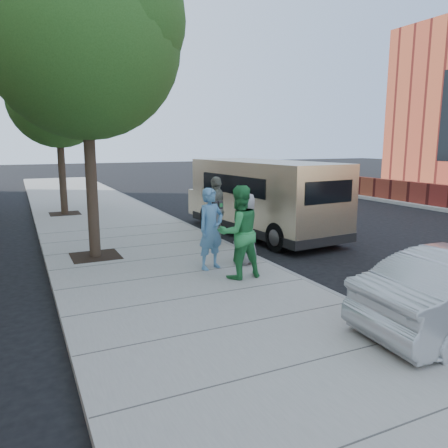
{
  "coord_description": "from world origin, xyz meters",
  "views": [
    {
      "loc": [
        -3.97,
        -8.87,
        3.02
      ],
      "look_at": [
        0.44,
        0.44,
        1.1
      ],
      "focal_mm": 35.0,
      "sensor_mm": 36.0,
      "label": 1
    }
  ],
  "objects_px": {
    "van": "(262,196)",
    "person_officer": "(211,229)",
    "tree_near": "(85,34)",
    "person_gray_shirt": "(246,229)",
    "tree_far": "(58,95)",
    "person_striped_polo": "(217,210)",
    "parking_meter": "(218,215)",
    "person_green_shirt": "(239,232)"
  },
  "relations": [
    {
      "from": "tree_far",
      "to": "person_gray_shirt",
      "type": "relative_size",
      "value": 3.79
    },
    {
      "from": "tree_far",
      "to": "person_officer",
      "type": "xyz_separation_m",
      "value": [
        2.2,
        -9.91,
        -3.8
      ]
    },
    {
      "from": "parking_meter",
      "to": "person_striped_polo",
      "type": "bearing_deg",
      "value": 64.5
    },
    {
      "from": "van",
      "to": "person_officer",
      "type": "relative_size",
      "value": 3.6
    },
    {
      "from": "person_green_shirt",
      "to": "person_gray_shirt",
      "type": "relative_size",
      "value": 1.17
    },
    {
      "from": "tree_far",
      "to": "person_striped_polo",
      "type": "height_order",
      "value": "tree_far"
    },
    {
      "from": "tree_far",
      "to": "person_officer",
      "type": "bearing_deg",
      "value": -77.49
    },
    {
      "from": "person_green_shirt",
      "to": "van",
      "type": "bearing_deg",
      "value": -126.65
    },
    {
      "from": "tree_far",
      "to": "person_gray_shirt",
      "type": "distance_m",
      "value": 11.05
    },
    {
      "from": "parking_meter",
      "to": "van",
      "type": "distance_m",
      "value": 3.24
    },
    {
      "from": "tree_far",
      "to": "person_green_shirt",
      "type": "xyz_separation_m",
      "value": [
        2.46,
        -10.79,
        -3.73
      ]
    },
    {
      "from": "person_officer",
      "to": "van",
      "type": "bearing_deg",
      "value": 29.02
    },
    {
      "from": "tree_far",
      "to": "person_striped_polo",
      "type": "bearing_deg",
      "value": -65.15
    },
    {
      "from": "van",
      "to": "person_striped_polo",
      "type": "height_order",
      "value": "van"
    },
    {
      "from": "person_officer",
      "to": "person_striped_polo",
      "type": "height_order",
      "value": "person_striped_polo"
    },
    {
      "from": "person_officer",
      "to": "person_gray_shirt",
      "type": "height_order",
      "value": "person_officer"
    },
    {
      "from": "tree_far",
      "to": "van",
      "type": "relative_size",
      "value": 0.96
    },
    {
      "from": "tree_far",
      "to": "person_gray_shirt",
      "type": "height_order",
      "value": "tree_far"
    },
    {
      "from": "parking_meter",
      "to": "van",
      "type": "relative_size",
      "value": 0.2
    },
    {
      "from": "tree_near",
      "to": "person_officer",
      "type": "bearing_deg",
      "value": -46.38
    },
    {
      "from": "tree_near",
      "to": "person_gray_shirt",
      "type": "bearing_deg",
      "value": -35.82
    },
    {
      "from": "parking_meter",
      "to": "tree_near",
      "type": "bearing_deg",
      "value": 161.44
    },
    {
      "from": "parking_meter",
      "to": "person_striped_polo",
      "type": "height_order",
      "value": "person_striped_polo"
    },
    {
      "from": "person_gray_shirt",
      "to": "person_striped_polo",
      "type": "height_order",
      "value": "person_striped_polo"
    },
    {
      "from": "tree_near",
      "to": "parking_meter",
      "type": "bearing_deg",
      "value": -16.21
    },
    {
      "from": "tree_near",
      "to": "person_gray_shirt",
      "type": "relative_size",
      "value": 4.39
    },
    {
      "from": "person_gray_shirt",
      "to": "person_green_shirt",
      "type": "bearing_deg",
      "value": 15.85
    },
    {
      "from": "van",
      "to": "person_officer",
      "type": "bearing_deg",
      "value": -138.99
    },
    {
      "from": "tree_near",
      "to": "parking_meter",
      "type": "relative_size",
      "value": 5.54
    },
    {
      "from": "parking_meter",
      "to": "person_striped_polo",
      "type": "xyz_separation_m",
      "value": [
        0.44,
        1.02,
        -0.02
      ]
    },
    {
      "from": "van",
      "to": "tree_near",
      "type": "bearing_deg",
      "value": -173.22
    },
    {
      "from": "person_officer",
      "to": "tree_near",
      "type": "bearing_deg",
      "value": 116.76
    },
    {
      "from": "tree_near",
      "to": "person_green_shirt",
      "type": "bearing_deg",
      "value": -52.31
    },
    {
      "from": "van",
      "to": "person_gray_shirt",
      "type": "height_order",
      "value": "van"
    },
    {
      "from": "tree_near",
      "to": "parking_meter",
      "type": "distance_m",
      "value": 5.42
    },
    {
      "from": "tree_far",
      "to": "person_striped_polo",
      "type": "xyz_separation_m",
      "value": [
        3.45,
        -7.46,
        -3.77
      ]
    },
    {
      "from": "person_green_shirt",
      "to": "person_striped_polo",
      "type": "bearing_deg",
      "value": -107.8
    },
    {
      "from": "van",
      "to": "person_gray_shirt",
      "type": "distance_m",
      "value": 4.18
    },
    {
      "from": "tree_far",
      "to": "person_gray_shirt",
      "type": "bearing_deg",
      "value": -72.37
    },
    {
      "from": "tree_far",
      "to": "van",
      "type": "height_order",
      "value": "tree_far"
    },
    {
      "from": "person_officer",
      "to": "person_green_shirt",
      "type": "bearing_deg",
      "value": -90.11
    },
    {
      "from": "tree_near",
      "to": "person_striped_polo",
      "type": "distance_m",
      "value": 5.62
    }
  ]
}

